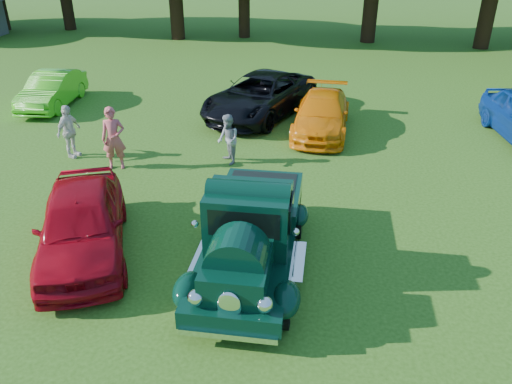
# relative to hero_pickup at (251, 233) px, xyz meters

# --- Properties ---
(ground) EXTENTS (120.00, 120.00, 0.00)m
(ground) POSITION_rel_hero_pickup_xyz_m (-0.11, 0.35, -0.82)
(ground) COLOR #2B4D12
(ground) RESTS_ON ground
(hero_pickup) EXTENTS (2.25, 4.83, 1.89)m
(hero_pickup) POSITION_rel_hero_pickup_xyz_m (0.00, 0.00, 0.00)
(hero_pickup) COLOR black
(hero_pickup) RESTS_ON ground
(red_convertible) EXTENTS (3.23, 4.64, 1.47)m
(red_convertible) POSITION_rel_hero_pickup_xyz_m (-3.60, -0.01, -0.08)
(red_convertible) COLOR #980612
(red_convertible) RESTS_ON ground
(back_car_lime) EXTENTS (1.70, 4.04, 1.30)m
(back_car_lime) POSITION_rel_hero_pickup_xyz_m (-9.33, 9.32, -0.17)
(back_car_lime) COLOR #42C61A
(back_car_lime) RESTS_ON ground
(back_car_black) EXTENTS (4.28, 5.97, 1.51)m
(back_car_black) POSITION_rel_hero_pickup_xyz_m (-1.15, 9.45, -0.06)
(back_car_black) COLOR black
(back_car_black) RESTS_ON ground
(back_car_orange) EXTENTS (1.99, 4.45, 1.27)m
(back_car_orange) POSITION_rel_hero_pickup_xyz_m (1.17, 8.06, -0.19)
(back_car_orange) COLOR orange
(back_car_orange) RESTS_ON ground
(spectator_pink) EXTENTS (0.76, 0.61, 1.83)m
(spectator_pink) POSITION_rel_hero_pickup_xyz_m (-4.63, 4.20, 0.10)
(spectator_pink) COLOR #C45056
(spectator_pink) RESTS_ON ground
(spectator_grey) EXTENTS (0.85, 0.91, 1.49)m
(spectator_grey) POSITION_rel_hero_pickup_xyz_m (-1.47, 5.01, -0.07)
(spectator_grey) COLOR gray
(spectator_grey) RESTS_ON ground
(spectator_white) EXTENTS (0.59, 1.02, 1.63)m
(spectator_white) POSITION_rel_hero_pickup_xyz_m (-6.29, 4.77, -0.00)
(spectator_white) COLOR beige
(spectator_white) RESTS_ON ground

